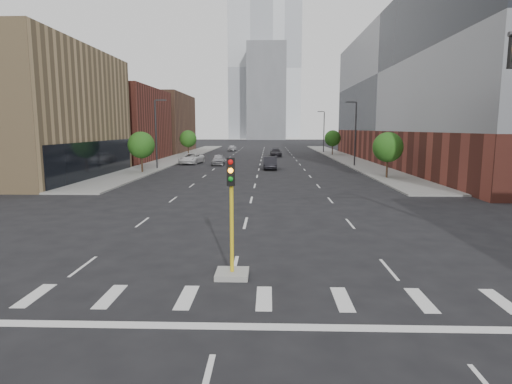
{
  "coord_description": "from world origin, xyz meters",
  "views": [
    {
      "loc": [
        1.34,
        -6.07,
        5.42
      ],
      "look_at": [
        0.75,
        13.38,
        2.5
      ],
      "focal_mm": 30.0,
      "sensor_mm": 36.0,
      "label": 1
    }
  ],
  "objects_px": {
    "car_near_left": "(218,160)",
    "car_distant": "(232,148)",
    "median_traffic_signal": "(232,251)",
    "car_deep_right": "(276,153)",
    "car_far_left": "(191,158)",
    "car_mid_right": "(270,163)"
  },
  "relations": [
    {
      "from": "median_traffic_signal",
      "to": "car_near_left",
      "type": "relative_size",
      "value": 0.94
    },
    {
      "from": "car_far_left",
      "to": "car_near_left",
      "type": "bearing_deg",
      "value": -16.62
    },
    {
      "from": "car_far_left",
      "to": "car_mid_right",
      "type": "bearing_deg",
      "value": -27.14
    },
    {
      "from": "car_mid_right",
      "to": "car_distant",
      "type": "xyz_separation_m",
      "value": [
        -8.95,
        45.44,
        -0.11
      ]
    },
    {
      "from": "car_mid_right",
      "to": "car_far_left",
      "type": "bearing_deg",
      "value": 145.09
    },
    {
      "from": "car_distant",
      "to": "median_traffic_signal",
      "type": "bearing_deg",
      "value": -81.13
    },
    {
      "from": "median_traffic_signal",
      "to": "car_deep_right",
      "type": "bearing_deg",
      "value": 87.73
    },
    {
      "from": "car_near_left",
      "to": "car_distant",
      "type": "distance_m",
      "value": 39.12
    },
    {
      "from": "median_traffic_signal",
      "to": "car_far_left",
      "type": "relative_size",
      "value": 0.74
    },
    {
      "from": "car_distant",
      "to": "car_deep_right",
      "type": "bearing_deg",
      "value": -58.9
    },
    {
      "from": "car_near_left",
      "to": "car_far_left",
      "type": "height_order",
      "value": "car_far_left"
    },
    {
      "from": "median_traffic_signal",
      "to": "car_mid_right",
      "type": "xyz_separation_m",
      "value": [
        1.5,
        41.51,
        -0.15
      ]
    },
    {
      "from": "car_mid_right",
      "to": "car_distant",
      "type": "distance_m",
      "value": 46.31
    },
    {
      "from": "car_far_left",
      "to": "car_distant",
      "type": "distance_m",
      "value": 37.25
    },
    {
      "from": "car_far_left",
      "to": "car_deep_right",
      "type": "relative_size",
      "value": 1.15
    },
    {
      "from": "median_traffic_signal",
      "to": "car_distant",
      "type": "xyz_separation_m",
      "value": [
        -7.45,
        86.94,
        -0.27
      ]
    },
    {
      "from": "car_mid_right",
      "to": "car_deep_right",
      "type": "xyz_separation_m",
      "value": [
        1.16,
        25.7,
        -0.07
      ]
    },
    {
      "from": "car_mid_right",
      "to": "car_deep_right",
      "type": "distance_m",
      "value": 25.73
    },
    {
      "from": "car_near_left",
      "to": "car_far_left",
      "type": "relative_size",
      "value": 0.79
    },
    {
      "from": "car_near_left",
      "to": "median_traffic_signal",
      "type": "bearing_deg",
      "value": -84.98
    },
    {
      "from": "car_distant",
      "to": "car_far_left",
      "type": "bearing_deg",
      "value": -90.72
    },
    {
      "from": "median_traffic_signal",
      "to": "car_distant",
      "type": "height_order",
      "value": "median_traffic_signal"
    }
  ]
}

